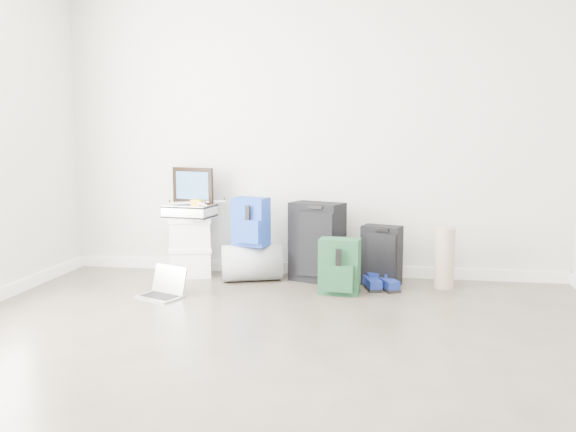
% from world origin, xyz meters
% --- Properties ---
extents(ground, '(5.00, 5.00, 0.00)m').
position_xyz_m(ground, '(0.00, 0.00, 0.00)').
color(ground, '#3D372C').
rests_on(ground, ground).
extents(room_envelope, '(4.52, 5.02, 2.71)m').
position_xyz_m(room_envelope, '(0.00, 0.02, 1.72)').
color(room_envelope, beige).
rests_on(room_envelope, ground).
extents(boxes_stack, '(0.44, 0.40, 0.53)m').
position_xyz_m(boxes_stack, '(-1.06, 2.25, 0.27)').
color(boxes_stack, white).
rests_on(boxes_stack, ground).
extents(briefcase, '(0.45, 0.36, 0.12)m').
position_xyz_m(briefcase, '(-1.06, 2.25, 0.59)').
color(briefcase, '#B2B2B7').
rests_on(briefcase, boxes_stack).
extents(painting, '(0.42, 0.16, 0.32)m').
position_xyz_m(painting, '(-1.06, 2.35, 0.81)').
color(painting, black).
rests_on(painting, briefcase).
extents(drone, '(0.44, 0.44, 0.05)m').
position_xyz_m(drone, '(-0.98, 2.23, 0.67)').
color(drone, gold).
rests_on(drone, briefcase).
extents(duffel_bag, '(0.59, 0.46, 0.32)m').
position_xyz_m(duffel_bag, '(-0.48, 2.17, 0.16)').
color(duffel_bag, gray).
rests_on(duffel_bag, ground).
extents(blue_backpack, '(0.33, 0.28, 0.42)m').
position_xyz_m(blue_backpack, '(-0.48, 2.14, 0.52)').
color(blue_backpack, '#172096').
rests_on(blue_backpack, duffel_bag).
extents(large_suitcase, '(0.50, 0.42, 0.68)m').
position_xyz_m(large_suitcase, '(0.08, 2.24, 0.34)').
color(large_suitcase, black).
rests_on(large_suitcase, ground).
extents(green_backpack, '(0.33, 0.26, 0.44)m').
position_xyz_m(green_backpack, '(0.31, 1.84, 0.21)').
color(green_backpack, '#133622').
rests_on(green_backpack, ground).
extents(carry_on, '(0.36, 0.29, 0.51)m').
position_xyz_m(carry_on, '(0.64, 2.19, 0.25)').
color(carry_on, black).
rests_on(carry_on, ground).
extents(shoes, '(0.32, 0.29, 0.09)m').
position_xyz_m(shoes, '(0.63, 2.04, 0.04)').
color(shoes, black).
rests_on(shoes, ground).
extents(rolled_rug, '(0.16, 0.16, 0.50)m').
position_xyz_m(rolled_rug, '(1.15, 2.17, 0.25)').
color(rolled_rug, gray).
rests_on(rolled_rug, ground).
extents(laptop, '(0.40, 0.35, 0.24)m').
position_xyz_m(laptop, '(-1.05, 1.53, 0.06)').
color(laptop, silver).
rests_on(laptop, ground).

